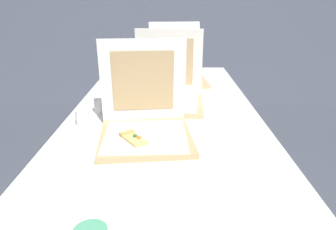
{
  "coord_description": "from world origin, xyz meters",
  "views": [
    {
      "loc": [
        0.03,
        -0.87,
        1.3
      ],
      "look_at": [
        0.02,
        0.45,
        0.81
      ],
      "focal_mm": 34.08,
      "sensor_mm": 36.0,
      "label": 1
    }
  ],
  "objects_px": {
    "pizza_box_middle": "(168,94)",
    "cup_white_mid": "(100,106)",
    "pizza_box_front": "(145,124)",
    "cup_white_near_center": "(83,117)",
    "pizza_box_back": "(178,73)",
    "table": "(164,123)"
  },
  "relations": [
    {
      "from": "pizza_box_middle",
      "to": "cup_white_mid",
      "type": "distance_m",
      "value": 0.36
    },
    {
      "from": "pizza_box_front",
      "to": "cup_white_mid",
      "type": "relative_size",
      "value": 5.82
    },
    {
      "from": "cup_white_near_center",
      "to": "pizza_box_front",
      "type": "bearing_deg",
      "value": -24.23
    },
    {
      "from": "cup_white_mid",
      "to": "pizza_box_back",
      "type": "bearing_deg",
      "value": 58.2
    },
    {
      "from": "table",
      "to": "pizza_box_front",
      "type": "bearing_deg",
      "value": -105.68
    },
    {
      "from": "pizza_box_back",
      "to": "pizza_box_front",
      "type": "bearing_deg",
      "value": -104.81
    },
    {
      "from": "pizza_box_front",
      "to": "cup_white_near_center",
      "type": "xyz_separation_m",
      "value": [
        -0.29,
        0.13,
        -0.02
      ]
    },
    {
      "from": "pizza_box_middle",
      "to": "cup_white_near_center",
      "type": "bearing_deg",
      "value": -139.53
    },
    {
      "from": "table",
      "to": "pizza_box_middle",
      "type": "distance_m",
      "value": 0.19
    },
    {
      "from": "pizza_box_front",
      "to": "pizza_box_back",
      "type": "bearing_deg",
      "value": 74.29
    },
    {
      "from": "pizza_box_back",
      "to": "cup_white_mid",
      "type": "xyz_separation_m",
      "value": [
        -0.4,
        -0.65,
        -0.02
      ]
    },
    {
      "from": "pizza_box_middle",
      "to": "cup_white_near_center",
      "type": "relative_size",
      "value": 5.52
    },
    {
      "from": "cup_white_mid",
      "to": "table",
      "type": "bearing_deg",
      "value": -5.6
    },
    {
      "from": "pizza_box_front",
      "to": "pizza_box_middle",
      "type": "height_order",
      "value": "same"
    },
    {
      "from": "pizza_box_back",
      "to": "cup_white_near_center",
      "type": "bearing_deg",
      "value": -124.31
    },
    {
      "from": "table",
      "to": "pizza_box_back",
      "type": "bearing_deg",
      "value": 83.22
    },
    {
      "from": "pizza_box_middle",
      "to": "pizza_box_back",
      "type": "height_order",
      "value": "pizza_box_middle"
    },
    {
      "from": "table",
      "to": "pizza_box_middle",
      "type": "height_order",
      "value": "pizza_box_middle"
    },
    {
      "from": "cup_white_mid",
      "to": "pizza_box_middle",
      "type": "bearing_deg",
      "value": 21.13
    },
    {
      "from": "pizza_box_front",
      "to": "pizza_box_middle",
      "type": "relative_size",
      "value": 1.05
    },
    {
      "from": "pizza_box_middle",
      "to": "pizza_box_back",
      "type": "bearing_deg",
      "value": 85.86
    },
    {
      "from": "table",
      "to": "cup_white_mid",
      "type": "relative_size",
      "value": 31.52
    }
  ]
}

